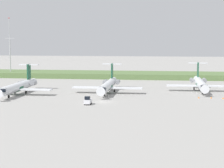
{
  "coord_description": "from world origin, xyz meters",
  "views": [
    {
      "loc": [
        16.36,
        -108.5,
        17.96
      ],
      "look_at": [
        0.0,
        18.49,
        3.0
      ],
      "focal_mm": 63.42,
      "sensor_mm": 36.0,
      "label": 1
    }
  ],
  "objects_px": {
    "safety_cone_rear_marker": "(223,98)",
    "baggage_tug": "(88,101)",
    "regional_jet_second": "(18,86)",
    "safety_cone_mid_marker": "(211,97)",
    "regional_jet_fourth": "(200,83)",
    "safety_cone_front_marker": "(199,97)",
    "antenna_mast": "(10,52)",
    "regional_jet_third": "(108,85)"
  },
  "relations": [
    {
      "from": "regional_jet_second",
      "to": "antenna_mast",
      "type": "relative_size",
      "value": 1.14
    },
    {
      "from": "regional_jet_third",
      "to": "safety_cone_rear_marker",
      "type": "relative_size",
      "value": 56.36
    },
    {
      "from": "antenna_mast",
      "to": "safety_cone_mid_marker",
      "type": "height_order",
      "value": "antenna_mast"
    },
    {
      "from": "antenna_mast",
      "to": "safety_cone_mid_marker",
      "type": "bearing_deg",
      "value": -33.81
    },
    {
      "from": "regional_jet_third",
      "to": "baggage_tug",
      "type": "bearing_deg",
      "value": -95.45
    },
    {
      "from": "safety_cone_front_marker",
      "to": "safety_cone_rear_marker",
      "type": "relative_size",
      "value": 1.0
    },
    {
      "from": "regional_jet_fourth",
      "to": "safety_cone_rear_marker",
      "type": "xyz_separation_m",
      "value": [
        5.04,
        -18.01,
        -2.26
      ]
    },
    {
      "from": "safety_cone_front_marker",
      "to": "baggage_tug",
      "type": "bearing_deg",
      "value": -153.8
    },
    {
      "from": "safety_cone_front_marker",
      "to": "safety_cone_mid_marker",
      "type": "distance_m",
      "value": 3.63
    },
    {
      "from": "antenna_mast",
      "to": "safety_cone_front_marker",
      "type": "bearing_deg",
      "value": -35.08
    },
    {
      "from": "regional_jet_fourth",
      "to": "baggage_tug",
      "type": "height_order",
      "value": "regional_jet_fourth"
    },
    {
      "from": "regional_jet_second",
      "to": "baggage_tug",
      "type": "relative_size",
      "value": 9.69
    },
    {
      "from": "regional_jet_third",
      "to": "safety_cone_front_marker",
      "type": "relative_size",
      "value": 56.36
    },
    {
      "from": "baggage_tug",
      "to": "safety_cone_mid_marker",
      "type": "bearing_deg",
      "value": 24.1
    },
    {
      "from": "regional_jet_second",
      "to": "safety_cone_mid_marker",
      "type": "xyz_separation_m",
      "value": [
        60.26,
        -0.99,
        -2.26
      ]
    },
    {
      "from": "baggage_tug",
      "to": "safety_cone_front_marker",
      "type": "distance_m",
      "value": 34.44
    },
    {
      "from": "regional_jet_fourth",
      "to": "baggage_tug",
      "type": "relative_size",
      "value": 9.69
    },
    {
      "from": "regional_jet_fourth",
      "to": "baggage_tug",
      "type": "xyz_separation_m",
      "value": [
        -32.84,
        -32.89,
        -1.53
      ]
    },
    {
      "from": "baggage_tug",
      "to": "safety_cone_front_marker",
      "type": "relative_size",
      "value": 5.82
    },
    {
      "from": "regional_jet_fourth",
      "to": "safety_cone_mid_marker",
      "type": "relative_size",
      "value": 56.36
    },
    {
      "from": "regional_jet_second",
      "to": "regional_jet_third",
      "type": "bearing_deg",
      "value": 14.63
    },
    {
      "from": "safety_cone_front_marker",
      "to": "safety_cone_rear_marker",
      "type": "bearing_deg",
      "value": -2.66
    },
    {
      "from": "antenna_mast",
      "to": "safety_cone_rear_marker",
      "type": "bearing_deg",
      "value": -33.04
    },
    {
      "from": "regional_jet_fourth",
      "to": "antenna_mast",
      "type": "xyz_separation_m",
      "value": [
        -83.33,
        39.47,
        8.71
      ]
    },
    {
      "from": "safety_cone_front_marker",
      "to": "regional_jet_second",
      "type": "bearing_deg",
      "value": 178.76
    },
    {
      "from": "regional_jet_second",
      "to": "safety_cone_front_marker",
      "type": "height_order",
      "value": "regional_jet_second"
    },
    {
      "from": "safety_cone_front_marker",
      "to": "safety_cone_mid_marker",
      "type": "xyz_separation_m",
      "value": [
        3.62,
        0.24,
        0.0
      ]
    },
    {
      "from": "regional_jet_third",
      "to": "antenna_mast",
      "type": "height_order",
      "value": "antenna_mast"
    },
    {
      "from": "regional_jet_second",
      "to": "baggage_tug",
      "type": "bearing_deg",
      "value": -32.54
    },
    {
      "from": "baggage_tug",
      "to": "safety_cone_mid_marker",
      "type": "relative_size",
      "value": 5.82
    },
    {
      "from": "regional_jet_second",
      "to": "safety_cone_rear_marker",
      "type": "bearing_deg",
      "value": -1.4
    },
    {
      "from": "regional_jet_fourth",
      "to": "safety_cone_mid_marker",
      "type": "distance_m",
      "value": 17.68
    },
    {
      "from": "regional_jet_third",
      "to": "safety_cone_mid_marker",
      "type": "bearing_deg",
      "value": -14.45
    },
    {
      "from": "safety_cone_rear_marker",
      "to": "baggage_tug",
      "type": "bearing_deg",
      "value": -158.55
    },
    {
      "from": "regional_jet_fourth",
      "to": "safety_cone_rear_marker",
      "type": "distance_m",
      "value": 18.84
    },
    {
      "from": "antenna_mast",
      "to": "safety_cone_mid_marker",
      "type": "relative_size",
      "value": 49.58
    },
    {
      "from": "safety_cone_mid_marker",
      "to": "antenna_mast",
      "type": "bearing_deg",
      "value": 146.19
    },
    {
      "from": "safety_cone_mid_marker",
      "to": "safety_cone_rear_marker",
      "type": "relative_size",
      "value": 1.0
    },
    {
      "from": "regional_jet_second",
      "to": "safety_cone_rear_marker",
      "type": "height_order",
      "value": "regional_jet_second"
    },
    {
      "from": "regional_jet_second",
      "to": "regional_jet_fourth",
      "type": "relative_size",
      "value": 1.0
    },
    {
      "from": "regional_jet_second",
      "to": "safety_cone_front_marker",
      "type": "bearing_deg",
      "value": -1.24
    },
    {
      "from": "safety_cone_front_marker",
      "to": "safety_cone_mid_marker",
      "type": "relative_size",
      "value": 1.0
    }
  ]
}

